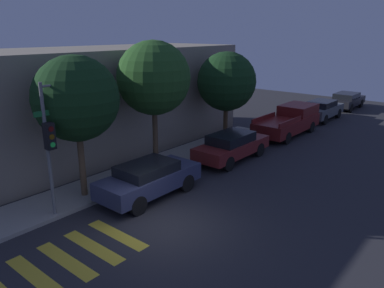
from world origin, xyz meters
TOP-DOWN VIEW (x-y plane):
  - ground_plane at (0.00, 0.00)m, footprint 60.00×60.00m
  - sidewalk at (0.00, 4.35)m, footprint 26.00×2.29m
  - building_row at (0.00, 8.89)m, footprint 26.00×6.00m
  - crosswalk at (-3.25, 0.80)m, footprint 4.21×2.60m
  - traffic_light_pole at (-1.50, 3.37)m, footprint 2.52×0.56m
  - sedan_near_corner at (1.36, 2.10)m, footprint 4.37×1.79m
  - sedan_middle at (7.20, 2.10)m, footprint 4.62×1.78m
  - pickup_truck at (13.77, 2.10)m, footprint 5.64×2.04m
  - sedan_far_end at (19.20, 2.10)m, footprint 4.44×1.77m
  - sedan_tail_of_row at (24.70, 2.10)m, footprint 4.45×1.87m
  - tree_near_corner at (-0.36, 4.02)m, footprint 3.21×3.21m
  - tree_midblock at (3.66, 4.02)m, footprint 3.32×3.32m
  - tree_far_end at (9.37, 4.02)m, footprint 3.33×3.33m

SIDE VIEW (x-z plane):
  - ground_plane at x=0.00m, z-range 0.00..0.00m
  - crosswalk at x=-3.25m, z-range 0.00..0.00m
  - sidewalk at x=0.00m, z-range 0.00..0.14m
  - sedan_tail_of_row at x=24.70m, z-range 0.07..1.42m
  - sedan_middle at x=7.20m, z-range 0.06..1.50m
  - sedan_far_end at x=19.20m, z-range 0.06..1.51m
  - sedan_near_corner at x=1.36m, z-range 0.07..1.51m
  - pickup_truck at x=13.77m, z-range 0.03..1.79m
  - building_row at x=0.00m, z-range 0.00..5.54m
  - traffic_light_pole at x=-1.50m, z-range 0.88..5.69m
  - tree_far_end at x=9.37m, z-range 0.99..6.33m
  - tree_near_corner at x=-0.36m, z-range 1.19..6.79m
  - tree_midblock at x=3.66m, z-range 1.35..7.39m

